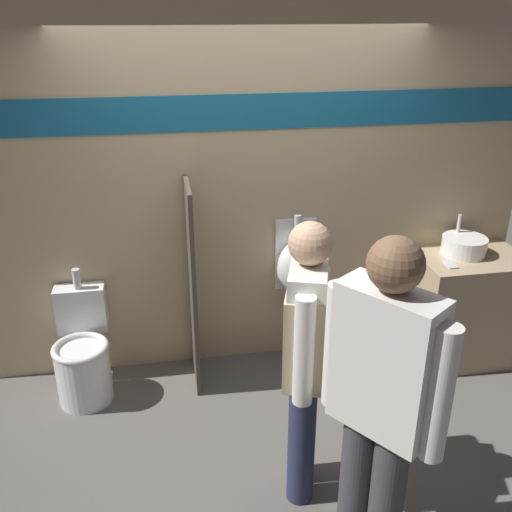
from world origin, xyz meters
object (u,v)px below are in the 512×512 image
sink_basin (464,246)px  person_with_lanyard (380,404)px  urinal_near_counter (298,268)px  toilet (83,357)px  person_in_vest (306,347)px  cell_phone (450,264)px

sink_basin → person_with_lanyard: (-1.35, -1.73, 0.05)m
sink_basin → urinal_near_counter: (-1.26, 0.11, -0.14)m
urinal_near_counter → toilet: (-1.61, -0.18, -0.48)m
person_in_vest → cell_phone: bearing=-35.3°
urinal_near_counter → person_in_vest: bearing=-102.4°
sink_basin → cell_phone: 0.27m
sink_basin → person_with_lanyard: 2.19m
urinal_near_counter → toilet: urinal_near_counter is taller
urinal_near_counter → person_with_lanyard: size_ratio=0.67×
urinal_near_counter → person_with_lanyard: person_with_lanyard is taller
cell_phone → toilet: size_ratio=0.15×
cell_phone → person_in_vest: bearing=-143.1°
cell_phone → urinal_near_counter: 1.11m
sink_basin → cell_phone: bearing=-137.8°
cell_phone → person_in_vest: 1.70m
cell_phone → toilet: bearing=177.8°
sink_basin → person_in_vest: 1.95m
person_with_lanyard → person_in_vest: bearing=-15.3°
urinal_near_counter → person_with_lanyard: 1.85m
urinal_near_counter → person_with_lanyard: bearing=-92.6°
urinal_near_counter → person_with_lanyard: (-0.08, -1.84, 0.19)m
cell_phone → toilet: (-2.68, 0.10, -0.56)m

